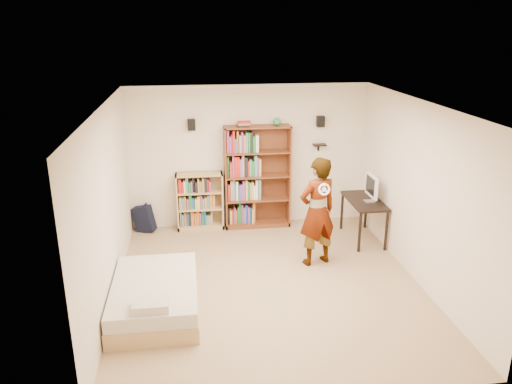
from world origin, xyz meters
TOP-DOWN VIEW (x-y plane):
  - ground at (0.00, 0.00)m, footprint 4.50×5.00m
  - room_shell at (0.00, 0.00)m, footprint 4.52×5.02m
  - crown_molding at (0.00, 0.00)m, footprint 4.50×5.00m
  - speaker_left at (-1.05, 2.40)m, footprint 0.14×0.12m
  - speaker_right at (1.35, 2.40)m, footprint 0.14×0.12m
  - wall_shelf at (1.35, 2.41)m, footprint 0.25×0.16m
  - tall_bookshelf at (0.14, 2.32)m, footprint 1.24×0.36m
  - low_bookshelf at (-0.95, 2.34)m, footprint 0.87×0.33m
  - computer_desk at (1.95, 1.42)m, footprint 0.55×1.11m
  - imac at (2.00, 1.32)m, footprint 0.14×0.50m
  - daybed at (-1.65, -0.48)m, footprint 1.15×1.77m
  - person at (0.87, 0.61)m, footprint 0.76×0.62m
  - wii_wheel at (0.87, 0.27)m, footprint 0.19×0.07m
  - navy_bag at (-2.01, 2.33)m, footprint 0.44×0.37m

SIDE VIEW (x-z plane):
  - ground at x=0.00m, z-range -0.01..0.01m
  - navy_bag at x=-2.01m, z-range 0.00..0.51m
  - daybed at x=-1.65m, z-range 0.00..0.52m
  - computer_desk at x=1.95m, z-range 0.00..0.76m
  - low_bookshelf at x=-0.95m, z-range 0.00..1.09m
  - person at x=0.87m, z-range 0.00..1.79m
  - tall_bookshelf at x=0.14m, z-range 0.00..1.96m
  - imac at x=2.00m, z-range 0.76..1.25m
  - wii_wheel at x=0.87m, z-range 1.29..1.47m
  - wall_shelf at x=1.35m, z-range 1.54..1.56m
  - room_shell at x=0.00m, z-range 0.41..3.12m
  - speaker_left at x=-1.05m, z-range 1.90..2.10m
  - speaker_right at x=1.35m, z-range 1.90..2.10m
  - crown_molding at x=0.00m, z-range 2.64..2.70m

